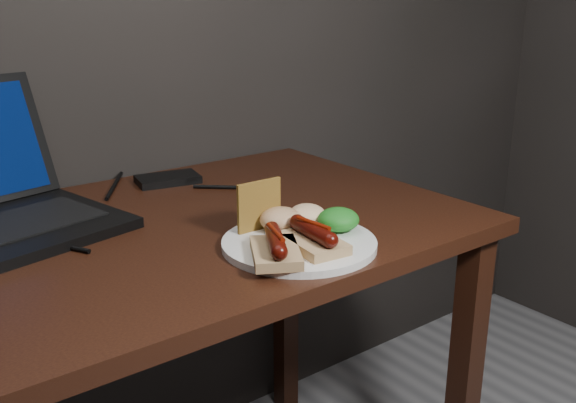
# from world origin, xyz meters

# --- Properties ---
(desk) EXTENTS (1.40, 0.70, 0.75)m
(desk) POSITION_xyz_m (0.00, 1.38, 0.66)
(desk) COLOR #361B0D
(desk) RESTS_ON ground
(hard_drive) EXTENTS (0.14, 0.10, 0.02)m
(hard_drive) POSITION_xyz_m (0.29, 1.63, 0.76)
(hard_drive) COLOR black
(hard_drive) RESTS_ON desk
(desk_cables) EXTENTS (0.86, 0.43, 0.01)m
(desk_cables) POSITION_xyz_m (0.00, 1.54, 0.75)
(desk_cables) COLOR black
(desk_cables) RESTS_ON desk
(plate) EXTENTS (0.27, 0.27, 0.01)m
(plate) POSITION_xyz_m (0.29, 1.16, 0.76)
(plate) COLOR silver
(plate) RESTS_ON desk
(bread_sausage_left) EXTENTS (0.12, 0.13, 0.04)m
(bread_sausage_left) POSITION_xyz_m (0.21, 1.13, 0.78)
(bread_sausage_left) COLOR tan
(bread_sausage_left) RESTS_ON plate
(bread_sausage_center) EXTENTS (0.08, 0.12, 0.04)m
(bread_sausage_center) POSITION_xyz_m (0.28, 1.13, 0.78)
(bread_sausage_center) COLOR tan
(bread_sausage_center) RESTS_ON plate
(crispbread) EXTENTS (0.08, 0.01, 0.08)m
(crispbread) POSITION_xyz_m (0.27, 1.24, 0.80)
(crispbread) COLOR #AC7F2F
(crispbread) RESTS_ON plate
(salad_greens) EXTENTS (0.07, 0.07, 0.04)m
(salad_greens) POSITION_xyz_m (0.37, 1.16, 0.78)
(salad_greens) COLOR #176313
(salad_greens) RESTS_ON plate
(salsa_mound) EXTENTS (0.07, 0.07, 0.04)m
(salsa_mound) POSITION_xyz_m (0.29, 1.22, 0.78)
(salsa_mound) COLOR maroon
(salsa_mound) RESTS_ON plate
(coleslaw_mound) EXTENTS (0.06, 0.06, 0.04)m
(coleslaw_mound) POSITION_xyz_m (0.35, 1.22, 0.78)
(coleslaw_mound) COLOR beige
(coleslaw_mound) RESTS_ON plate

